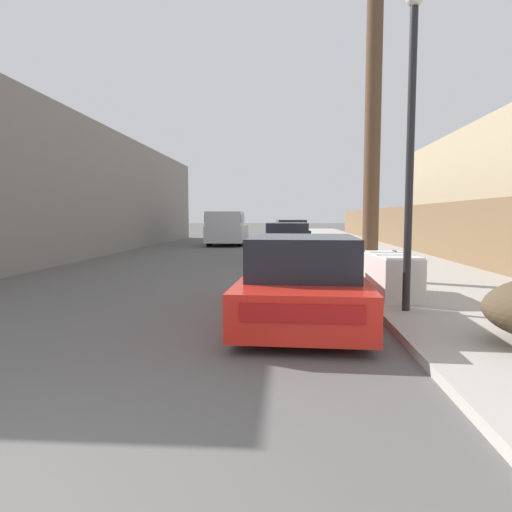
{
  "coord_description": "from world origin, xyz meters",
  "views": [
    {
      "loc": [
        1.75,
        -1.71,
        1.61
      ],
      "look_at": [
        0.86,
        11.28,
        0.47
      ],
      "focal_mm": 32.0,
      "sensor_mm": 36.0,
      "label": 1
    }
  ],
  "objects": [
    {
      "name": "sidewalk_curb",
      "position": [
        5.3,
        23.5,
        0.06
      ],
      "size": [
        4.2,
        63.0,
        0.12
      ],
      "primitive_type": "cube",
      "color": "#ADA89E",
      "rests_on": "ground"
    },
    {
      "name": "discarded_fridge",
      "position": [
        3.71,
        6.93,
        0.51
      ],
      "size": [
        0.74,
        1.85,
        0.81
      ],
      "rotation": [
        0.0,
        0.0,
        0.03
      ],
      "color": "silver",
      "rests_on": "sidewalk_curb"
    },
    {
      "name": "parked_sports_car_red",
      "position": [
        2.01,
        5.47,
        0.59
      ],
      "size": [
        1.97,
        4.66,
        1.31
      ],
      "rotation": [
        0.0,
        0.0,
        -0.04
      ],
      "color": "red",
      "rests_on": "ground"
    },
    {
      "name": "car_parked_mid",
      "position": [
        1.72,
        15.66,
        0.64
      ],
      "size": [
        1.83,
        4.52,
        1.37
      ],
      "rotation": [
        0.0,
        0.0,
        0.02
      ],
      "color": "gray",
      "rests_on": "ground"
    },
    {
      "name": "car_parked_far",
      "position": [
        1.93,
        24.47,
        0.66
      ],
      "size": [
        2.16,
        4.65,
        1.42
      ],
      "rotation": [
        0.0,
        0.0,
        0.08
      ],
      "color": "black",
      "rests_on": "ground"
    },
    {
      "name": "pickup_truck",
      "position": [
        -1.62,
        23.66,
        0.93
      ],
      "size": [
        2.09,
        5.4,
        1.86
      ],
      "rotation": [
        0.0,
        0.0,
        3.16
      ],
      "color": "silver",
      "rests_on": "ground"
    },
    {
      "name": "utility_pole",
      "position": [
        3.69,
        9.12,
        4.23
      ],
      "size": [
        1.8,
        0.37,
        8.06
      ],
      "color": "brown",
      "rests_on": "sidewalk_curb"
    },
    {
      "name": "street_lamp",
      "position": [
        3.63,
        5.56,
        2.94
      ],
      "size": [
        0.26,
        0.26,
        4.88
      ],
      "color": "#232326",
      "rests_on": "sidewalk_curb"
    },
    {
      "name": "wooden_fence",
      "position": [
        7.25,
        21.44,
        1.11
      ],
      "size": [
        0.08,
        41.48,
        1.98
      ],
      "primitive_type": "cube",
      "color": "brown",
      "rests_on": "sidewalk_curb"
    },
    {
      "name": "building_left_block",
      "position": [
        -9.2,
        18.45,
        2.66
      ],
      "size": [
        7.0,
        27.89,
        5.32
      ],
      "primitive_type": "cube",
      "color": "gray",
      "rests_on": "ground"
    }
  ]
}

